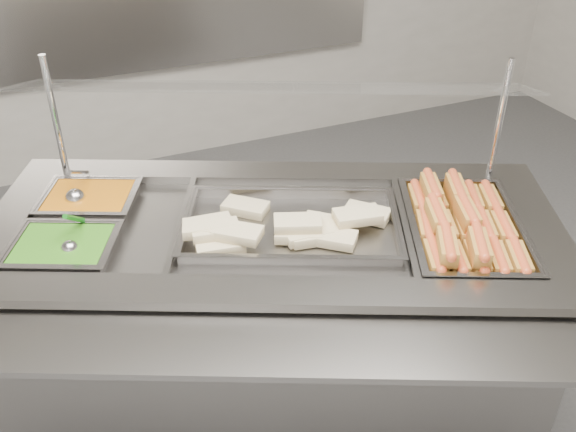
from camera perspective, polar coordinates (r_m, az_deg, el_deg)
name	(u,v)px	position (r m, az deg, el deg)	size (l,w,h in m)	color
steam_counter	(274,325)	(2.20, -1.23, -9.68)	(1.91, 1.42, 0.84)	slate
tray_rail	(265,343)	(1.60, -2.09, -11.24)	(1.62, 0.97, 0.05)	gray
sneeze_guard	(274,91)	(1.97, -1.24, 11.08)	(1.51, 0.88, 0.41)	silver
pan_hotdogs	(463,235)	(2.02, 15.32, -1.60)	(0.50, 0.60, 0.09)	gray
pan_wraps	(291,229)	(1.95, 0.27, -1.13)	(0.73, 0.60, 0.07)	gray
pan_beans	(91,206)	(2.18, -17.13, 0.83)	(0.35, 0.32, 0.09)	gray
pan_peas	(65,255)	(1.97, -19.25, -3.30)	(0.35, 0.32, 0.09)	gray
hotdogs_in_buns	(461,223)	(2.00, 15.15, -0.63)	(0.45, 0.54, 0.11)	#9A6720
tortilla_wraps	(282,227)	(1.90, -0.57, -1.02)	(0.65, 0.42, 0.07)	beige
ladle	(76,197)	(2.16, -18.35, 1.65)	(0.10, 0.17, 0.13)	silver
serving_spoon	(71,243)	(1.93, -18.75, -2.30)	(0.09, 0.16, 0.13)	silver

